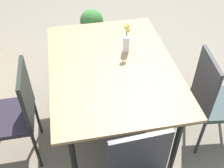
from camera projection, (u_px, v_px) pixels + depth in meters
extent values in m
plane|color=#756B5B|center=(104.00, 118.00, 2.87)|extent=(12.00, 12.00, 0.00)
cube|color=#8C704C|center=(112.00, 66.00, 2.30)|extent=(1.44, 1.06, 0.03)
cube|color=black|center=(112.00, 68.00, 2.32)|extent=(1.41, 1.03, 0.02)
cylinder|color=black|center=(176.00, 144.00, 2.18)|extent=(0.05, 0.05, 0.75)
cylinder|color=black|center=(138.00, 56.00, 3.06)|extent=(0.05, 0.05, 0.75)
cylinder|color=black|center=(74.00, 161.00, 2.07)|extent=(0.05, 0.05, 0.75)
cylinder|color=black|center=(64.00, 64.00, 2.94)|extent=(0.05, 0.05, 0.75)
cube|color=#243534|center=(220.00, 104.00, 2.40)|extent=(0.46, 0.46, 0.04)
cube|color=#2D2D33|center=(205.00, 83.00, 2.22)|extent=(0.39, 0.07, 0.49)
cylinder|color=#2D2D33|center=(188.00, 107.00, 2.68)|extent=(0.03, 0.03, 0.44)
cylinder|color=#2D2D33|center=(200.00, 138.00, 2.41)|extent=(0.03, 0.03, 0.44)
cube|color=black|center=(8.00, 118.00, 2.24)|extent=(0.43, 0.43, 0.04)
cube|color=black|center=(26.00, 94.00, 2.11)|extent=(0.41, 0.03, 0.46)
cylinder|color=black|center=(37.00, 151.00, 2.29)|extent=(0.03, 0.03, 0.47)
cylinder|color=black|center=(37.00, 116.00, 2.57)|extent=(0.03, 0.03, 0.47)
cube|color=#2D2D33|center=(139.00, 161.00, 1.65)|extent=(0.05, 0.38, 0.50)
cylinder|color=silver|center=(126.00, 44.00, 2.39)|extent=(0.06, 0.06, 0.15)
cylinder|color=#387233|center=(128.00, 36.00, 2.32)|extent=(0.01, 0.01, 0.12)
sphere|color=#EFCC4C|center=(128.00, 30.00, 2.28)|extent=(0.04, 0.04, 0.04)
cylinder|color=#387233|center=(127.00, 33.00, 2.32)|extent=(0.01, 0.01, 0.15)
sphere|color=#EFCC4C|center=(127.00, 26.00, 2.27)|extent=(0.04, 0.04, 0.04)
cylinder|color=#387233|center=(126.00, 34.00, 2.31)|extent=(0.01, 0.01, 0.14)
sphere|color=#EFCC4C|center=(126.00, 27.00, 2.26)|extent=(0.04, 0.04, 0.04)
cylinder|color=#9E6047|center=(93.00, 38.00, 3.78)|extent=(0.28, 0.28, 0.26)
sphere|color=#387233|center=(92.00, 21.00, 3.61)|extent=(0.31, 0.31, 0.31)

